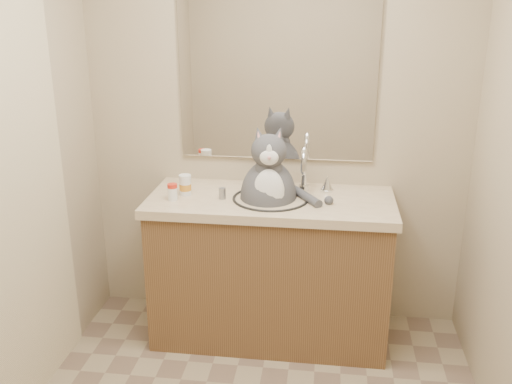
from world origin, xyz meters
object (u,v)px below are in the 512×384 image
pill_bottle_orange (185,185)px  cat (269,192)px  pill_bottle_redcap (173,192)px  grey_canister (222,193)px

pill_bottle_orange → cat: bearing=0.8°
cat → pill_bottle_redcap: (-0.51, -0.10, 0.01)m
grey_canister → pill_bottle_orange: bearing=170.0°
grey_canister → pill_bottle_redcap: bearing=-167.8°
cat → pill_bottle_orange: (-0.46, -0.01, 0.02)m
pill_bottle_orange → grey_canister: 0.22m
pill_bottle_redcap → grey_canister: pill_bottle_redcap is taller
cat → pill_bottle_orange: size_ratio=5.38×
cat → grey_canister: size_ratio=10.01×
cat → grey_canister: 0.25m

